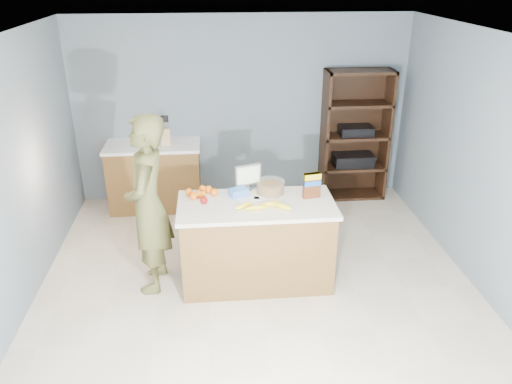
{
  "coord_description": "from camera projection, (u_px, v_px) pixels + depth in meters",
  "views": [
    {
      "loc": [
        -0.41,
        -4.12,
        3.05
      ],
      "look_at": [
        0.0,
        0.35,
        1.0
      ],
      "focal_mm": 35.0,
      "sensor_mm": 36.0,
      "label": 1
    }
  ],
  "objects": [
    {
      "name": "envelopes",
      "position": [
        257.0,
        198.0,
        5.03
      ],
      "size": [
        0.4,
        0.18,
        0.0
      ],
      "color": "white",
      "rests_on": "counter_peninsula"
    },
    {
      "name": "knife_block",
      "position": [
        166.0,
        136.0,
        6.49
      ],
      "size": [
        0.12,
        0.1,
        0.31
      ],
      "color": "tan",
      "rests_on": "back_cabinet"
    },
    {
      "name": "walls",
      "position": [
        260.0,
        141.0,
        4.34
      ],
      "size": [
        4.52,
        5.02,
        2.51
      ],
      "color": "slate",
      "rests_on": "ground"
    },
    {
      "name": "oranges",
      "position": [
        201.0,
        192.0,
        5.07
      ],
      "size": [
        0.34,
        0.24,
        0.08
      ],
      "color": "orange",
      "rests_on": "counter_peninsula"
    },
    {
      "name": "person",
      "position": [
        148.0,
        205.0,
        4.86
      ],
      "size": [
        0.48,
        0.69,
        1.82
      ],
      "primitive_type": "imported",
      "rotation": [
        0.0,
        0.0,
        -1.63
      ],
      "color": "brown",
      "rests_on": "ground"
    },
    {
      "name": "floor",
      "position": [
        259.0,
        296.0,
        5.03
      ],
      "size": [
        4.5,
        5.0,
        0.02
      ],
      "primitive_type": "cube",
      "color": "beige",
      "rests_on": "ground"
    },
    {
      "name": "cereal_box",
      "position": [
        312.0,
        184.0,
        4.99
      ],
      "size": [
        0.18,
        0.09,
        0.26
      ],
      "color": "#592B14",
      "rests_on": "counter_peninsula"
    },
    {
      "name": "tv",
      "position": [
        248.0,
        176.0,
        5.15
      ],
      "size": [
        0.28,
        0.12,
        0.28
      ],
      "color": "silver",
      "rests_on": "counter_peninsula"
    },
    {
      "name": "apples",
      "position": [
        202.0,
        197.0,
        4.97
      ],
      "size": [
        0.12,
        0.23,
        0.08
      ],
      "color": "maroon",
      "rests_on": "counter_peninsula"
    },
    {
      "name": "counter_peninsula",
      "position": [
        256.0,
        246.0,
        5.13
      ],
      "size": [
        1.56,
        0.76,
        0.9
      ],
      "color": "brown",
      "rests_on": "ground"
    },
    {
      "name": "blue_carton",
      "position": [
        238.0,
        192.0,
        5.07
      ],
      "size": [
        0.21,
        0.18,
        0.08
      ],
      "primitive_type": "cube",
      "rotation": [
        0.0,
        0.0,
        0.39
      ],
      "color": "blue",
      "rests_on": "counter_peninsula"
    },
    {
      "name": "salad_bowl",
      "position": [
        270.0,
        188.0,
        5.13
      ],
      "size": [
        0.3,
        0.3,
        0.13
      ],
      "color": "#267219",
      "rests_on": "counter_peninsula"
    },
    {
      "name": "shelving_unit",
      "position": [
        354.0,
        137.0,
        6.92
      ],
      "size": [
        0.9,
        0.4,
        1.8
      ],
      "color": "black",
      "rests_on": "ground"
    },
    {
      "name": "back_cabinet",
      "position": [
        155.0,
        176.0,
        6.73
      ],
      "size": [
        1.24,
        0.62,
        0.9
      ],
      "color": "brown",
      "rests_on": "ground"
    },
    {
      "name": "bananas",
      "position": [
        263.0,
        206.0,
        4.82
      ],
      "size": [
        0.58,
        0.22,
        0.05
      ],
      "color": "yellow",
      "rests_on": "counter_peninsula"
    }
  ]
}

